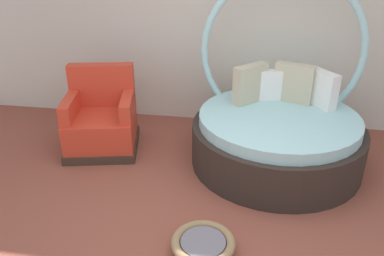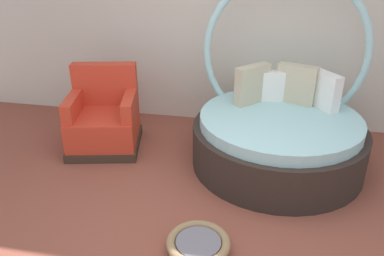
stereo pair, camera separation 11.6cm
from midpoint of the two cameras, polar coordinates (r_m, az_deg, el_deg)
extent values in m
cube|color=brown|center=(3.29, 1.64, -17.10)|extent=(8.00, 8.00, 0.02)
cube|color=beige|center=(4.95, 6.96, 18.07)|extent=(8.00, 0.12, 3.12)
cylinder|color=#2D231E|center=(4.30, 13.28, -2.50)|extent=(1.84, 1.84, 0.46)
cylinder|color=#9ED1D6|center=(4.17, 13.69, 1.03)|extent=(1.69, 1.69, 0.12)
torus|color=#9ED1D6|center=(4.45, 14.33, 10.59)|extent=(1.83, 0.08, 1.83)
cube|color=white|center=(4.42, 19.75, 5.27)|extent=(0.33, 0.39, 0.39)
cube|color=#BCB293|center=(4.46, 15.98, 6.28)|extent=(0.45, 0.27, 0.43)
cube|color=white|center=(4.48, 12.60, 6.12)|extent=(0.36, 0.19, 0.34)
cube|color=#BCB293|center=(4.34, 9.70, 6.38)|extent=(0.38, 0.39, 0.43)
cube|color=#38281E|center=(4.72, -11.96, -2.17)|extent=(0.95, 0.95, 0.10)
cube|color=red|center=(4.62, -12.21, 0.23)|extent=(0.91, 0.91, 0.34)
cube|color=red|center=(4.74, -12.07, 6.45)|extent=(0.78, 0.32, 0.50)
cube|color=red|center=(4.58, -16.48, 3.34)|extent=(0.26, 0.69, 0.22)
cube|color=red|center=(4.46, -8.50, 3.52)|extent=(0.26, 0.69, 0.22)
cylinder|color=#8E704C|center=(3.20, 2.03, -17.54)|extent=(0.44, 0.44, 0.06)
torus|color=#8E704C|center=(3.16, 2.05, -16.69)|extent=(0.51, 0.51, 0.07)
cylinder|color=slate|center=(3.17, 2.05, -16.82)|extent=(0.36, 0.36, 0.05)
camera|label=1|loc=(0.06, -89.13, 0.43)|focal=35.95mm
camera|label=2|loc=(0.06, 90.87, -0.43)|focal=35.95mm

